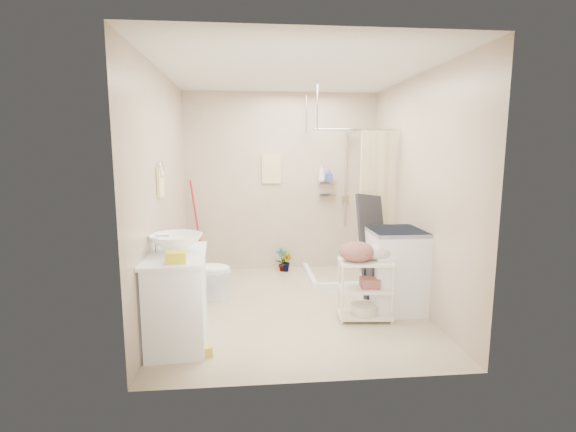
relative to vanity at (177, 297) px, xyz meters
name	(u,v)px	position (x,y,z in m)	size (l,w,h in m)	color
floor	(293,306)	(1.16, 0.76, -0.42)	(3.20, 3.20, 0.00)	#C1B491
ceiling	(293,70)	(1.16, 0.76, 2.18)	(2.80, 3.20, 0.04)	silver
wall_back	(282,182)	(1.16, 2.36, 0.88)	(2.80, 0.04, 2.60)	#C0AD94
wall_front	(317,216)	(1.16, -0.84, 0.88)	(2.80, 0.04, 2.60)	#C0AD94
wall_left	(163,195)	(-0.24, 0.76, 0.88)	(0.04, 3.20, 2.60)	#C0AD94
wall_right	(416,192)	(2.56, 0.76, 0.88)	(0.04, 3.20, 2.60)	#C0AD94
vanity	(177,297)	(0.00, 0.00, 0.00)	(0.53, 0.95, 0.84)	white
sink	(176,243)	(0.00, 0.06, 0.50)	(0.48, 0.48, 0.17)	white
counter_basket	(176,257)	(0.06, -0.32, 0.47)	(0.17, 0.13, 0.09)	yellow
floor_basket	(202,349)	(0.25, -0.34, -0.36)	(0.24, 0.18, 0.13)	gold
toilet	(204,271)	(0.12, 1.13, -0.08)	(0.37, 0.66, 0.67)	white
mop	(194,227)	(-0.13, 2.27, 0.25)	(0.13, 0.13, 1.35)	red
potted_plant_a	(282,260)	(1.14, 2.17, -0.24)	(0.18, 0.12, 0.35)	#98502C
potted_plant_b	(286,262)	(1.21, 2.15, -0.27)	(0.16, 0.13, 0.29)	brown
hanging_towel	(271,169)	(1.01, 2.34, 1.08)	(0.28, 0.03, 0.42)	beige
towel_ring	(160,180)	(-0.22, 0.56, 1.05)	(0.04, 0.22, 0.34)	#FDEC94
tp_holder	(170,246)	(-0.20, 0.81, 0.30)	(0.08, 0.12, 0.14)	white
shower	(346,203)	(2.01, 1.81, 0.63)	(1.10, 1.10, 2.10)	white
shampoo_bottle_a	(322,173)	(1.74, 2.28, 1.02)	(0.09, 0.09, 0.24)	silver
shampoo_bottle_b	(329,176)	(1.86, 2.30, 0.98)	(0.07, 0.08, 0.16)	#374CAC
washing_machine	(396,269)	(2.30, 0.58, 0.04)	(0.62, 0.64, 0.91)	silver
laundry_rack	(365,284)	(1.87, 0.32, -0.04)	(0.55, 0.32, 0.76)	beige
ironing_board	(373,248)	(2.09, 0.81, 0.23)	(0.37, 0.11, 1.31)	black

